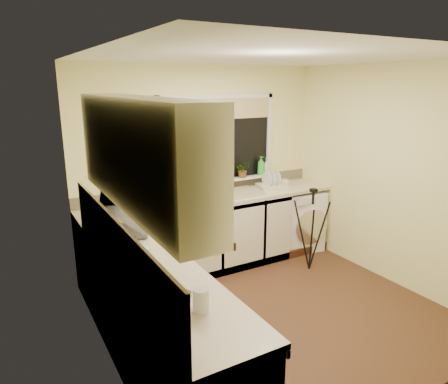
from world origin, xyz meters
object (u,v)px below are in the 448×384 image
(plant_a, at_px, (179,176))
(glass_jug, at_px, (201,300))
(kettle, at_px, (135,223))
(tripod, at_px, (311,230))
(soap_bottle_green, at_px, (261,166))
(laptop, at_px, (185,198))
(microwave, at_px, (124,213))
(dish_rack, at_px, (272,187))
(cup_left, at_px, (185,299))
(steel_jar, at_px, (148,255))
(soap_bottle_clear, at_px, (266,166))
(plant_c, at_px, (217,171))
(washing_machine, at_px, (297,219))
(cup_back, at_px, (284,183))
(plant_d, at_px, (243,169))

(plant_a, bearing_deg, glass_jug, -110.73)
(kettle, relative_size, tripod, 0.20)
(glass_jug, bearing_deg, soap_bottle_green, 48.84)
(laptop, xyz_separation_m, tripod, (1.38, -0.61, -0.45))
(glass_jug, height_order, microwave, microwave)
(tripod, bearing_deg, soap_bottle_green, 109.57)
(kettle, xyz_separation_m, tripod, (2.19, 0.08, -0.49))
(dish_rack, distance_m, cup_left, 3.02)
(steel_jar, relative_size, plant_a, 0.50)
(laptop, relative_size, microwave, 0.69)
(soap_bottle_clear, bearing_deg, plant_c, 179.63)
(tripod, height_order, cup_left, tripod)
(washing_machine, xyz_separation_m, soap_bottle_green, (-0.47, 0.22, 0.76))
(soap_bottle_clear, relative_size, cup_back, 1.80)
(plant_c, relative_size, plant_d, 1.13)
(glass_jug, distance_m, plant_d, 2.99)
(kettle, relative_size, plant_c, 0.89)
(soap_bottle_clear, bearing_deg, soap_bottle_green, -177.94)
(kettle, xyz_separation_m, plant_d, (1.73, 0.92, 0.15))
(laptop, bearing_deg, microwave, -130.46)
(washing_machine, distance_m, plant_a, 1.83)
(microwave, bearing_deg, laptop, -43.09)
(steel_jar, bearing_deg, soap_bottle_clear, 35.03)
(glass_jug, bearing_deg, tripod, 34.29)
(glass_jug, height_order, cup_back, glass_jug)
(plant_a, relative_size, cup_left, 2.35)
(tripod, relative_size, microwave, 1.71)
(plant_c, distance_m, cup_left, 2.75)
(steel_jar, bearing_deg, glass_jug, -87.41)
(kettle, bearing_deg, soap_bottle_green, 24.74)
(dish_rack, relative_size, plant_c, 1.61)
(steel_jar, height_order, plant_d, plant_d)
(microwave, distance_m, plant_a, 1.21)
(glass_jug, relative_size, steel_jar, 1.31)
(tripod, height_order, microwave, microwave)
(cup_back, xyz_separation_m, cup_left, (-2.41, -2.10, -0.00))
(plant_d, bearing_deg, laptop, -165.99)
(steel_jar, distance_m, plant_a, 1.84)
(plant_d, distance_m, soap_bottle_green, 0.30)
(steel_jar, xyz_separation_m, soap_bottle_green, (2.13, 1.56, 0.22))
(tripod, height_order, soap_bottle_green, soap_bottle_green)
(cup_left, bearing_deg, dish_rack, 43.45)
(plant_d, bearing_deg, cup_left, -129.21)
(microwave, relative_size, plant_a, 2.70)
(washing_machine, bearing_deg, dish_rack, -172.31)
(glass_jug, bearing_deg, soap_bottle_clear, 47.65)
(kettle, distance_m, plant_c, 1.67)
(laptop, height_order, tripod, laptop)
(tripod, bearing_deg, plant_d, 127.29)
(laptop, relative_size, steel_jar, 3.73)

